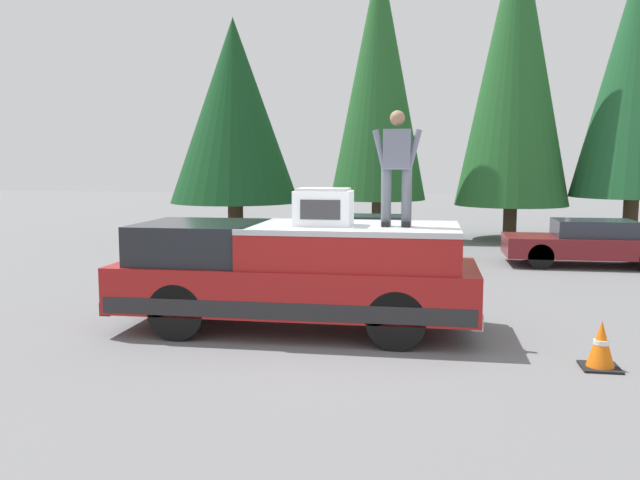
{
  "coord_description": "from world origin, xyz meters",
  "views": [
    {
      "loc": [
        -9.41,
        -1.2,
        2.6
      ],
      "look_at": [
        0.92,
        0.49,
        1.35
      ],
      "focal_mm": 36.88,
      "sensor_mm": 36.0,
      "label": 1
    }
  ],
  "objects_px": {
    "parked_car_maroon": "(590,243)",
    "parked_car_black": "(367,237)",
    "traffic_cone": "(601,346)",
    "person_on_truck_bed": "(397,165)",
    "compressor_unit": "(324,207)",
    "pickup_truck": "(296,274)"
  },
  "relations": [
    {
      "from": "compressor_unit",
      "to": "parked_car_black",
      "type": "distance_m",
      "value": 8.13
    },
    {
      "from": "parked_car_black",
      "to": "traffic_cone",
      "type": "height_order",
      "value": "parked_car_black"
    },
    {
      "from": "parked_car_maroon",
      "to": "traffic_cone",
      "type": "relative_size",
      "value": 6.61
    },
    {
      "from": "parked_car_maroon",
      "to": "parked_car_black",
      "type": "xyz_separation_m",
      "value": [
        0.5,
        5.64,
        0.0
      ]
    },
    {
      "from": "parked_car_black",
      "to": "person_on_truck_bed",
      "type": "bearing_deg",
      "value": -171.82
    },
    {
      "from": "parked_car_maroon",
      "to": "parked_car_black",
      "type": "bearing_deg",
      "value": 84.9
    },
    {
      "from": "parked_car_maroon",
      "to": "traffic_cone",
      "type": "distance_m",
      "value": 8.87
    },
    {
      "from": "compressor_unit",
      "to": "traffic_cone",
      "type": "distance_m",
      "value": 4.23
    },
    {
      "from": "compressor_unit",
      "to": "parked_car_black",
      "type": "bearing_deg",
      "value": 0.49
    },
    {
      "from": "person_on_truck_bed",
      "to": "parked_car_black",
      "type": "relative_size",
      "value": 0.41
    },
    {
      "from": "pickup_truck",
      "to": "traffic_cone",
      "type": "height_order",
      "value": "pickup_truck"
    },
    {
      "from": "pickup_truck",
      "to": "parked_car_black",
      "type": "xyz_separation_m",
      "value": [
        7.87,
        -0.39,
        -0.29
      ]
    },
    {
      "from": "parked_car_maroon",
      "to": "traffic_cone",
      "type": "bearing_deg",
      "value": 167.99
    },
    {
      "from": "pickup_truck",
      "to": "parked_car_black",
      "type": "height_order",
      "value": "pickup_truck"
    },
    {
      "from": "compressor_unit",
      "to": "parked_car_black",
      "type": "relative_size",
      "value": 0.2
    },
    {
      "from": "compressor_unit",
      "to": "person_on_truck_bed",
      "type": "height_order",
      "value": "person_on_truck_bed"
    },
    {
      "from": "parked_car_maroon",
      "to": "compressor_unit",
      "type": "bearing_deg",
      "value": 143.44
    },
    {
      "from": "parked_car_maroon",
      "to": "traffic_cone",
      "type": "height_order",
      "value": "parked_car_maroon"
    },
    {
      "from": "pickup_truck",
      "to": "parked_car_black",
      "type": "relative_size",
      "value": 1.35
    },
    {
      "from": "person_on_truck_bed",
      "to": "pickup_truck",
      "type": "bearing_deg",
      "value": 85.58
    },
    {
      "from": "compressor_unit",
      "to": "parked_car_maroon",
      "type": "height_order",
      "value": "compressor_unit"
    },
    {
      "from": "parked_car_maroon",
      "to": "traffic_cone",
      "type": "xyz_separation_m",
      "value": [
        -8.67,
        1.84,
        -0.29
      ]
    }
  ]
}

